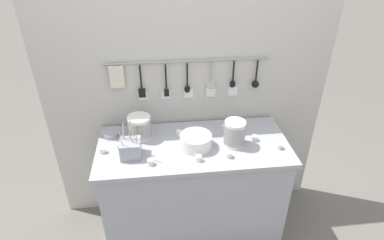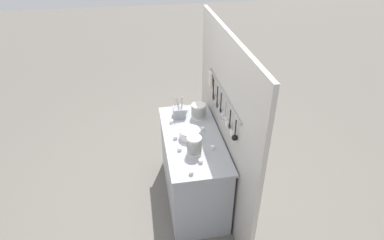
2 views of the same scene
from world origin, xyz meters
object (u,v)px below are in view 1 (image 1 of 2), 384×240
steel_mixing_bowl (111,134)px  cup_back_left (150,162)px  cutlery_caddy (131,148)px  cup_edge_near (279,146)px  cup_front_right (102,150)px  cup_centre (120,146)px  cup_mid_row (224,128)px  cup_back_right (255,138)px  cup_by_caddy (229,155)px  cup_edge_far (199,158)px  cup_beside_plates (179,133)px  bowl_stack_wide_centre (140,127)px  plate_stack (196,141)px  bowl_stack_short_front (235,133)px

steel_mixing_bowl → cup_back_left: (0.29, -0.37, 0.00)m
cutlery_caddy → cup_back_left: 0.17m
cup_edge_near → cup_front_right: same height
cutlery_caddy → cup_centre: cutlery_caddy is taller
steel_mixing_bowl → cup_back_left: 0.47m
cup_back_left → cup_mid_row: bearing=32.1°
steel_mixing_bowl → cup_mid_row: 0.85m
steel_mixing_bowl → cup_back_right: 1.05m
cup_by_caddy → cutlery_caddy: bearing=172.1°
cup_back_left → cup_edge_far: 0.32m
cup_beside_plates → cup_front_right: bearing=-164.0°
bowl_stack_wide_centre → cup_beside_plates: (0.28, -0.01, -0.07)m
cutlery_caddy → plate_stack: bearing=6.5°
plate_stack → bowl_stack_wide_centre: bearing=156.4°
bowl_stack_wide_centre → cup_centre: (-0.14, -0.13, -0.07)m
cutlery_caddy → cup_beside_plates: (0.34, 0.21, -0.04)m
cup_edge_far → cup_front_right: (-0.64, 0.16, 0.00)m
cup_by_caddy → cup_back_left: bearing=-177.9°
steel_mixing_bowl → cup_edge_near: 1.21m
bowl_stack_wide_centre → plate_stack: size_ratio=0.77×
cup_beside_plates → cup_by_caddy: bearing=-44.1°
cutlery_caddy → cup_by_caddy: size_ratio=6.39×
cutlery_caddy → cup_back_left: size_ratio=6.39×
cup_centre → cup_edge_far: bearing=-20.6°
bowl_stack_wide_centre → cup_edge_far: bearing=-40.0°
steel_mixing_bowl → cup_mid_row: bearing=-1.2°
plate_stack → cup_back_left: size_ratio=5.26×
cup_front_right → bowl_stack_short_front: bearing=-0.6°
cup_mid_row → cup_beside_plates: size_ratio=1.00×
cup_centre → cup_edge_near: size_ratio=1.00×
cup_back_left → bowl_stack_short_front: bearing=15.0°
cup_front_right → cup_beside_plates: bearing=16.0°
plate_stack → cup_edge_far: size_ratio=5.26×
cup_edge_near → cup_centre: bearing=173.4°
bowl_stack_wide_centre → bowl_stack_short_front: 0.68m
cup_beside_plates → cup_by_caddy: 0.43m
steel_mixing_bowl → cup_front_right: size_ratio=2.88×
steel_mixing_bowl → cup_back_right: cup_back_right is taller
plate_stack → cup_by_caddy: (0.20, -0.14, -0.03)m
cup_edge_far → cup_beside_plates: bearing=108.4°
cup_edge_near → cup_front_right: bearing=175.7°
cup_beside_plates → cup_edge_far: same height
bowl_stack_wide_centre → cup_edge_far: (0.39, -0.33, -0.07)m
steel_mixing_bowl → cup_back_right: size_ratio=2.88×
plate_stack → cutlery_caddy: cutlery_caddy is taller
plate_stack → cup_edge_near: bearing=-8.4°
bowl_stack_short_front → cup_mid_row: bearing=98.5°
bowl_stack_wide_centre → cup_back_right: bearing=-9.9°
cup_front_right → cup_edge_near: bearing=-4.3°
cup_beside_plates → cutlery_caddy: bearing=-148.0°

